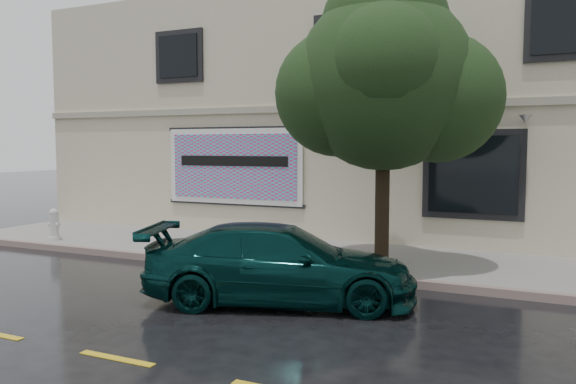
% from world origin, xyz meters
% --- Properties ---
extents(ground, '(90.00, 90.00, 0.00)m').
position_xyz_m(ground, '(0.00, 0.00, 0.00)').
color(ground, black).
rests_on(ground, ground).
extents(sidewalk, '(20.00, 3.50, 0.15)m').
position_xyz_m(sidewalk, '(0.00, 3.25, 0.07)').
color(sidewalk, gray).
rests_on(sidewalk, ground).
extents(curb, '(20.00, 0.18, 0.16)m').
position_xyz_m(curb, '(0.00, 1.50, 0.07)').
color(curb, slate).
rests_on(curb, ground).
extents(road_marking, '(19.00, 0.12, 0.01)m').
position_xyz_m(road_marking, '(0.00, -3.50, 0.01)').
color(road_marking, gold).
rests_on(road_marking, ground).
extents(building, '(20.00, 8.12, 7.00)m').
position_xyz_m(building, '(0.00, 9.00, 3.50)').
color(building, beige).
rests_on(building, ground).
extents(billboard, '(4.30, 0.16, 2.20)m').
position_xyz_m(billboard, '(-3.20, 4.92, 2.05)').
color(billboard, white).
rests_on(billboard, ground).
extents(car, '(4.88, 3.28, 1.31)m').
position_xyz_m(car, '(0.75, -0.39, 0.65)').
color(car, '#062927').
rests_on(car, ground).
extents(street_tree, '(3.50, 3.50, 5.47)m').
position_xyz_m(street_tree, '(1.78, 2.20, 3.86)').
color(street_tree, black).
rests_on(street_tree, sidewalk).
extents(fire_hydrant, '(0.34, 0.32, 0.83)m').
position_xyz_m(fire_hydrant, '(-6.96, 2.02, 0.55)').
color(fire_hydrant, silver).
rests_on(fire_hydrant, sidewalk).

